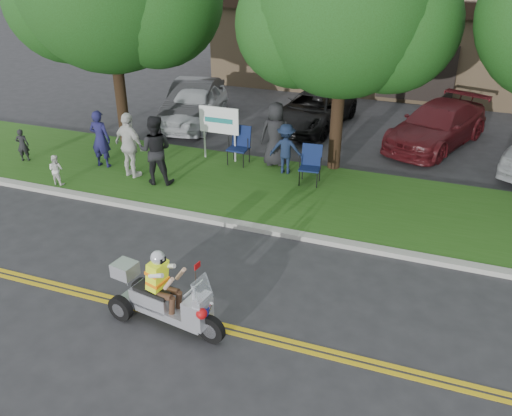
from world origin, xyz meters
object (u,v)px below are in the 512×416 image
(lawn_chair_a, at_px, (311,162))
(trike_scooter, at_px, (163,299))
(parked_car_far_left, at_px, (195,106))
(parked_car_left, at_px, (193,101))
(spectator_adult_right, at_px, (130,145))
(lawn_chair_b, at_px, (240,143))
(spectator_adult_mid, at_px, (155,150))
(parked_car_right, at_px, (437,125))
(parked_car_mid, at_px, (313,110))
(spectator_adult_left, at_px, (100,139))

(lawn_chair_a, bearing_deg, trike_scooter, -102.96)
(parked_car_far_left, bearing_deg, parked_car_left, 113.76)
(lawn_chair_a, relative_size, spectator_adult_right, 0.57)
(spectator_adult_right, bearing_deg, parked_car_far_left, -67.63)
(lawn_chair_b, relative_size, spectator_adult_right, 0.60)
(spectator_adult_right, height_order, parked_car_left, spectator_adult_right)
(parked_car_far_left, bearing_deg, spectator_adult_mid, -82.45)
(spectator_adult_mid, relative_size, parked_car_far_left, 0.47)
(spectator_adult_right, bearing_deg, parked_car_right, -126.46)
(spectator_adult_right, relative_size, parked_car_left, 0.44)
(lawn_chair_b, distance_m, parked_car_mid, 4.41)
(parked_car_far_left, distance_m, parked_car_left, 0.56)
(spectator_adult_left, bearing_deg, trike_scooter, 129.77)
(lawn_chair_b, height_order, spectator_adult_left, spectator_adult_left)
(spectator_adult_mid, distance_m, parked_car_right, 9.25)
(parked_car_left, bearing_deg, spectator_adult_left, -106.33)
(spectator_adult_left, height_order, parked_car_far_left, spectator_adult_left)
(parked_car_left, distance_m, parked_car_mid, 4.45)
(spectator_adult_left, relative_size, parked_car_mid, 0.39)
(trike_scooter, xyz_separation_m, parked_car_mid, (-0.31, 11.58, 0.08))
(parked_car_far_left, height_order, parked_car_left, parked_car_left)
(trike_scooter, distance_m, spectator_adult_mid, 6.03)
(trike_scooter, relative_size, spectator_adult_right, 1.25)
(spectator_adult_mid, relative_size, parked_car_left, 0.45)
(lawn_chair_a, xyz_separation_m, parked_car_left, (-5.62, 4.15, 0.00))
(spectator_adult_right, height_order, parked_car_right, spectator_adult_right)
(trike_scooter, height_order, spectator_adult_right, spectator_adult_right)
(parked_car_left, relative_size, parked_car_right, 0.92)
(spectator_adult_left, xyz_separation_m, parked_car_left, (0.45, 5.19, -0.25))
(trike_scooter, distance_m, lawn_chair_a, 6.75)
(trike_scooter, xyz_separation_m, lawn_chair_a, (0.92, 6.69, 0.17))
(lawn_chair_a, height_order, spectator_adult_left, spectator_adult_left)
(parked_car_mid, relative_size, parked_car_right, 0.94)
(trike_scooter, distance_m, parked_car_right, 11.86)
(trike_scooter, bearing_deg, spectator_adult_mid, 129.98)
(parked_car_mid, bearing_deg, spectator_adult_left, -121.13)
(spectator_adult_mid, relative_size, spectator_adult_right, 1.03)
(trike_scooter, height_order, parked_car_far_left, trike_scooter)
(parked_car_far_left, relative_size, parked_car_right, 0.87)
(spectator_adult_mid, bearing_deg, spectator_adult_left, -26.65)
(parked_car_left, bearing_deg, parked_car_mid, -1.64)
(spectator_adult_mid, xyz_separation_m, parked_car_right, (7.03, 5.99, -0.39))
(lawn_chair_b, height_order, spectator_adult_right, spectator_adult_right)
(lawn_chair_b, bearing_deg, parked_car_far_left, 136.08)
(trike_scooter, distance_m, lawn_chair_b, 7.46)
(parked_car_far_left, bearing_deg, lawn_chair_b, -52.64)
(lawn_chair_a, height_order, spectator_adult_right, spectator_adult_right)
(spectator_adult_right, bearing_deg, parked_car_mid, -102.98)
(spectator_adult_mid, distance_m, parked_car_far_left, 5.36)
(lawn_chair_a, relative_size, spectator_adult_mid, 0.55)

